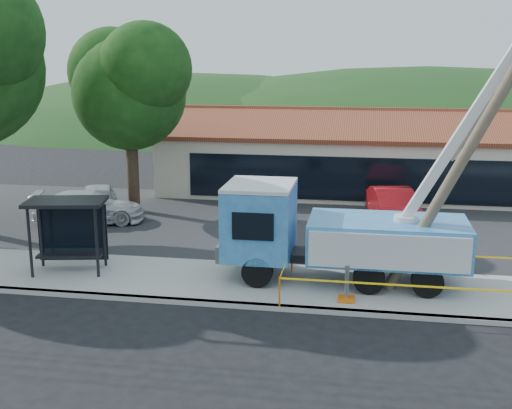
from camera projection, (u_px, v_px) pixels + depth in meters
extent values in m
plane|color=black|center=(213.00, 336.00, 17.32)|extent=(120.00, 120.00, 0.00)
cube|color=#B0AEA5|center=(229.00, 304.00, 19.32)|extent=(60.00, 0.25, 0.15)
cube|color=#B0AEA5|center=(241.00, 283.00, 21.15)|extent=(60.00, 4.00, 0.15)
cube|color=#28282B|center=(275.00, 223.00, 28.83)|extent=(60.00, 12.00, 0.10)
cube|color=beige|center=(367.00, 161.00, 35.48)|extent=(22.00, 8.00, 3.40)
cube|color=black|center=(367.00, 180.00, 31.68)|extent=(18.04, 0.08, 2.21)
cube|color=maroon|center=(369.00, 125.00, 33.07)|extent=(22.50, 4.53, 1.52)
cube|color=maroon|center=(369.00, 118.00, 36.91)|extent=(22.50, 4.53, 1.52)
cube|color=maroon|center=(369.00, 110.00, 34.84)|extent=(22.50, 0.30, 0.25)
cylinder|color=#332316|center=(133.00, 170.00, 30.49)|extent=(0.56, 0.56, 4.18)
sphere|color=#10360E|center=(129.00, 93.00, 29.68)|extent=(5.25, 5.25, 5.25)
sphere|color=#10360E|center=(113.00, 72.00, 30.31)|extent=(4.20, 4.20, 4.20)
sphere|color=#10360E|center=(145.00, 69.00, 28.57)|extent=(4.20, 4.20, 4.20)
ellipsoid|color=#1A3E16|center=(197.00, 123.00, 72.61)|extent=(78.40, 56.00, 28.00)
ellipsoid|color=#1A3E16|center=(424.00, 127.00, 68.48)|extent=(89.60, 64.00, 32.00)
cylinder|color=black|center=(257.00, 272.00, 20.47)|extent=(0.99, 0.33, 0.99)
cylinder|color=black|center=(268.00, 251.00, 22.69)|extent=(0.99, 0.33, 0.99)
cylinder|color=black|center=(369.00, 278.00, 19.89)|extent=(0.99, 0.33, 0.99)
cylinder|color=black|center=(369.00, 256.00, 22.11)|extent=(0.99, 0.33, 0.99)
cylinder|color=black|center=(427.00, 281.00, 19.60)|extent=(0.99, 0.33, 0.99)
cylinder|color=black|center=(421.00, 258.00, 21.82)|extent=(0.99, 0.33, 0.99)
cube|color=black|center=(349.00, 257.00, 21.05)|extent=(7.26, 1.10, 0.27)
cube|color=#3572BC|center=(260.00, 221.00, 21.29)|extent=(2.20, 2.64, 2.31)
cube|color=silver|center=(260.00, 185.00, 21.02)|extent=(2.20, 2.64, 0.13)
cube|color=black|center=(229.00, 215.00, 21.42)|extent=(0.09, 1.98, 0.99)
cube|color=gray|center=(226.00, 245.00, 21.68)|extent=(0.16, 2.53, 0.55)
cube|color=#3572BC|center=(387.00, 240.00, 20.70)|extent=(5.06, 2.64, 1.32)
cylinder|color=silver|center=(406.00, 226.00, 20.50)|extent=(0.77, 0.77, 0.66)
cube|color=silver|center=(489.00, 89.00, 19.15)|extent=(4.73, 0.31, 8.26)
cube|color=gray|center=(502.00, 80.00, 19.04)|extent=(2.85, 0.20, 4.96)
cube|color=orange|center=(346.00, 299.00, 19.41)|extent=(0.49, 0.49, 0.09)
cube|color=orange|center=(432.00, 265.00, 22.53)|extent=(0.49, 0.49, 0.09)
cylinder|color=brown|center=(481.00, 128.00, 18.88)|extent=(5.25, 0.35, 10.48)
cylinder|color=black|center=(30.00, 243.00, 21.21)|extent=(0.12, 0.12, 2.40)
cylinder|color=black|center=(97.00, 242.00, 21.26)|extent=(0.12, 0.12, 2.40)
cylinder|color=black|center=(41.00, 233.00, 22.38)|extent=(0.12, 0.12, 2.40)
cylinder|color=black|center=(104.00, 233.00, 22.43)|extent=(0.12, 0.12, 2.40)
cube|color=black|center=(66.00, 202.00, 21.54)|extent=(2.86, 2.07, 0.12)
cube|color=black|center=(73.00, 232.00, 22.45)|extent=(2.37, 0.51, 2.00)
cube|color=black|center=(69.00, 256.00, 21.97)|extent=(2.24, 0.82, 0.08)
cylinder|color=orange|center=(280.00, 291.00, 18.89)|extent=(0.06, 0.06, 0.93)
cylinder|color=orange|center=(292.00, 259.00, 21.92)|extent=(0.06, 0.06, 0.93)
cube|color=#DFB40B|center=(437.00, 287.00, 18.06)|extent=(8.94, 0.01, 0.06)
cube|color=#DFB40B|center=(427.00, 254.00, 21.09)|extent=(8.94, 0.01, 0.06)
cube|color=#DFB40B|center=(286.00, 261.00, 20.31)|extent=(0.01, 3.15, 0.06)
imported|color=silver|center=(99.00, 219.00, 29.80)|extent=(3.24, 4.69, 1.48)
imported|color=#A11015|center=(393.00, 227.00, 28.43)|extent=(2.53, 5.04, 1.58)
imported|color=silver|center=(90.00, 224.00, 28.83)|extent=(5.20, 3.09, 1.41)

